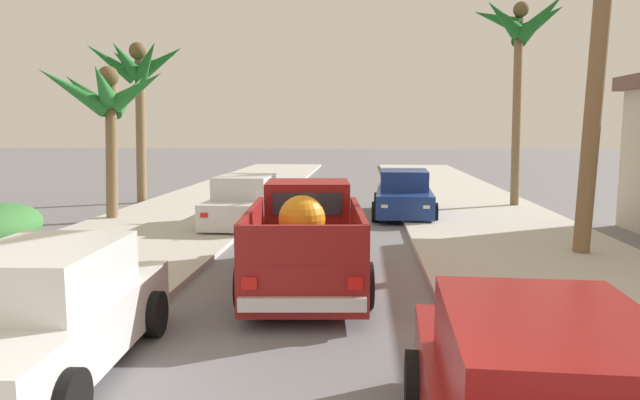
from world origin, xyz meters
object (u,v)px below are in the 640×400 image
at_px(palm_tree_left_back, 139,71).
at_px(car_left_mid, 246,203).
at_px(palm_tree_left_fore, 520,36).
at_px(car_right_mid, 43,316).
at_px(palm_tree_left_mid, 106,97).
at_px(car_left_near, 404,195).
at_px(pickup_truck, 306,241).

bearing_deg(palm_tree_left_back, car_left_mid, -45.35).
bearing_deg(palm_tree_left_fore, palm_tree_left_back, 178.43).
xyz_separation_m(car_left_mid, palm_tree_left_back, (-5.21, 5.28, 4.41)).
height_order(car_right_mid, palm_tree_left_fore, palm_tree_left_fore).
bearing_deg(palm_tree_left_mid, car_right_mid, -69.17).
bearing_deg(palm_tree_left_back, car_right_mid, -72.54).
xyz_separation_m(car_left_near, palm_tree_left_back, (-10.03, 2.86, 4.41)).
distance_m(car_left_mid, palm_tree_left_fore, 11.62).
bearing_deg(car_left_mid, car_left_near, 26.71).
bearing_deg(pickup_truck, car_left_mid, 111.61).
relative_size(car_right_mid, palm_tree_left_back, 0.69).
relative_size(pickup_truck, car_left_near, 1.24).
xyz_separation_m(palm_tree_left_mid, palm_tree_left_back, (-0.70, 4.55, 1.25)).
height_order(car_left_mid, palm_tree_left_back, palm_tree_left_back).
bearing_deg(car_left_mid, palm_tree_left_back, 134.65).
xyz_separation_m(pickup_truck, palm_tree_left_mid, (-6.91, 6.78, 3.07)).
relative_size(car_left_mid, palm_tree_left_mid, 0.88).
height_order(car_left_mid, car_right_mid, same).
bearing_deg(car_left_near, palm_tree_left_back, 164.10).
bearing_deg(palm_tree_left_mid, palm_tree_left_fore, 17.09).
bearing_deg(palm_tree_left_fore, car_left_near, -149.55).
height_order(pickup_truck, car_left_near, pickup_truck).
height_order(pickup_truck, palm_tree_left_back, palm_tree_left_back).
height_order(car_left_mid, palm_tree_left_fore, palm_tree_left_fore).
relative_size(palm_tree_left_fore, palm_tree_left_back, 1.20).
distance_m(palm_tree_left_mid, palm_tree_left_back, 4.77).
bearing_deg(car_left_near, palm_tree_left_fore, 30.45).
distance_m(palm_tree_left_fore, palm_tree_left_mid, 14.34).
distance_m(car_left_near, palm_tree_left_fore, 7.33).
xyz_separation_m(palm_tree_left_fore, palm_tree_left_mid, (-13.52, -4.16, -2.34)).
height_order(pickup_truck, palm_tree_left_fore, palm_tree_left_fore).
distance_m(car_left_near, palm_tree_left_mid, 9.99).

